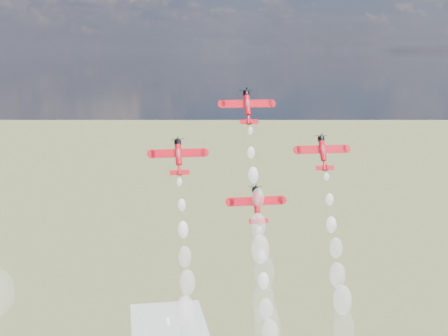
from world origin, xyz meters
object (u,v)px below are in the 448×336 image
Objects in this scene: plane_lead at (247,106)px; plane_right at (323,152)px; plane_slot at (257,204)px; plane_left at (178,156)px.

plane_lead reaches higher than plane_right.
plane_right is at bearing 18.05° from plane_slot.
plane_right reaches higher than plane_slot.
plane_left is (-15.60, -5.08, -9.66)m from plane_lead.
plane_left and plane_right have the same top height.
plane_left is 19.04m from plane_slot.
plane_left is at bearing 161.95° from plane_slot.
plane_lead is at bearing 90.00° from plane_slot.
plane_lead is 21.84m from plane_slot.
plane_left is at bearing 180.00° from plane_right.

